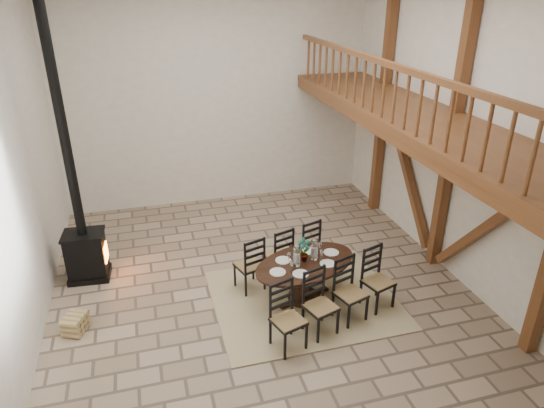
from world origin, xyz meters
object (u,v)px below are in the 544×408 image
object	(u,v)px
dining_table	(308,283)
log_stack	(76,323)
log_basket	(88,258)
wood_stove	(81,223)

from	to	relation	value
dining_table	log_stack	world-z (taller)	dining_table
log_basket	log_stack	size ratio (longest dim) A/B	1.02
dining_table	wood_stove	distance (m)	4.02
dining_table	wood_stove	size ratio (longest dim) A/B	0.50
dining_table	wood_stove	world-z (taller)	wood_stove
dining_table	log_basket	distance (m)	4.20
dining_table	wood_stove	bearing A→B (deg)	135.69
wood_stove	log_basket	bearing A→B (deg)	101.46
dining_table	log_basket	xyz separation A→B (m)	(-3.59, 2.17, -0.21)
log_basket	log_stack	distance (m)	1.92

